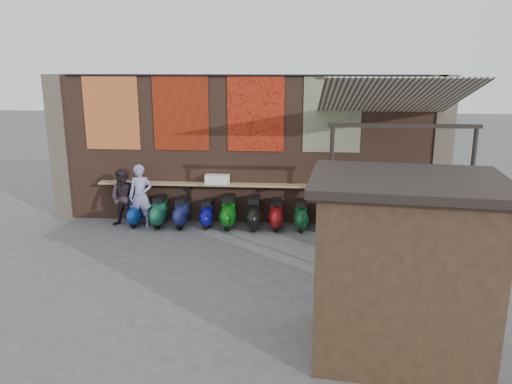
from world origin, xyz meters
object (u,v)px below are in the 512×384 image
(scooter_stool_2, at_px, (182,213))
(scooter_stool_3, at_px, (207,214))
(scooter_stool_6, at_px, (277,214))
(scooter_stool_7, at_px, (301,215))
(shelf_box, at_px, (217,179))
(shopper_grey, at_px, (444,229))
(scooter_stool_0, at_px, (136,212))
(shopper_navy, at_px, (373,209))
(market_stall, at_px, (402,272))
(scooter_stool_4, at_px, (229,212))
(diner_left, at_px, (141,196))
(scooter_stool_1, at_px, (160,212))
(scooter_stool_8, at_px, (324,218))
(diner_right, at_px, (124,198))
(scooter_stool_9, at_px, (347,217))
(shopper_tan, at_px, (365,221))
(scooter_stool_5, at_px, (254,213))

(scooter_stool_2, relative_size, scooter_stool_3, 1.09)
(scooter_stool_6, relative_size, scooter_stool_7, 1.02)
(scooter_stool_7, bearing_deg, shelf_box, 171.82)
(shopper_grey, bearing_deg, scooter_stool_0, -13.02)
(shopper_navy, relative_size, market_stall, 0.70)
(scooter_stool_4, bearing_deg, diner_left, -177.77)
(scooter_stool_0, height_order, scooter_stool_1, scooter_stool_1)
(scooter_stool_6, xyz_separation_m, scooter_stool_8, (1.26, -0.05, -0.04))
(scooter_stool_4, bearing_deg, diner_right, -178.13)
(scooter_stool_6, distance_m, shopper_grey, 4.29)
(market_stall, bearing_deg, diner_right, 143.98)
(scooter_stool_3, xyz_separation_m, market_stall, (3.92, -5.77, 0.96))
(scooter_stool_6, height_order, diner_right, diner_right)
(scooter_stool_3, xyz_separation_m, scooter_stool_8, (3.12, -0.05, -0.01))
(scooter_stool_4, relative_size, scooter_stool_9, 1.23)
(scooter_stool_7, distance_m, shopper_navy, 2.08)
(scooter_stool_1, relative_size, scooter_stool_2, 1.04)
(scooter_stool_8, bearing_deg, market_stall, -82.11)
(shopper_navy, bearing_deg, diner_right, -11.26)
(scooter_stool_0, distance_m, scooter_stool_6, 3.82)
(scooter_stool_8, bearing_deg, scooter_stool_9, 8.01)
(shelf_box, distance_m, market_stall, 7.08)
(scooter_stool_8, bearing_deg, shopper_tan, -67.52)
(diner_left, bearing_deg, shopper_tan, -23.18)
(diner_right, bearing_deg, scooter_stool_9, 7.26)
(scooter_stool_0, xyz_separation_m, scooter_stool_6, (3.82, 0.02, 0.03))
(shopper_tan, bearing_deg, scooter_stool_0, 136.70)
(scooter_stool_5, distance_m, scooter_stool_7, 1.25)
(scooter_stool_2, relative_size, scooter_stool_6, 0.99)
(scooter_stool_2, bearing_deg, scooter_stool_4, 0.25)
(scooter_stool_7, height_order, diner_left, diner_left)
(scooter_stool_0, height_order, scooter_stool_5, scooter_stool_5)
(scooter_stool_0, relative_size, shopper_grey, 0.48)
(scooter_stool_1, bearing_deg, diner_left, -171.11)
(scooter_stool_2, distance_m, scooter_stool_3, 0.70)
(scooter_stool_4, bearing_deg, shopper_navy, -17.21)
(scooter_stool_1, xyz_separation_m, scooter_stool_3, (1.29, 0.05, -0.05))
(scooter_stool_4, relative_size, shopper_tan, 0.50)
(shopper_navy, xyz_separation_m, shopper_grey, (1.41, -0.94, -0.14))
(scooter_stool_4, xyz_separation_m, shopper_navy, (3.60, -1.12, 0.50))
(scooter_stool_9, bearing_deg, scooter_stool_8, -171.99)
(scooter_stool_8, distance_m, scooter_stool_9, 0.61)
(scooter_stool_4, height_order, shopper_grey, shopper_grey)
(scooter_stool_0, height_order, scooter_stool_6, scooter_stool_6)
(scooter_stool_1, height_order, diner_left, diner_left)
(shelf_box, bearing_deg, scooter_stool_4, -42.99)
(shopper_tan, bearing_deg, scooter_stool_4, 124.87)
(scooter_stool_9, distance_m, market_stall, 5.88)
(scooter_stool_7, height_order, scooter_stool_9, scooter_stool_7)
(scooter_stool_6, distance_m, diner_right, 4.11)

